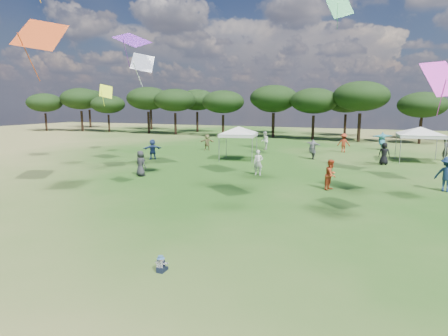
{
  "coord_description": "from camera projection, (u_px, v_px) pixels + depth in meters",
  "views": [
    {
      "loc": [
        5.88,
        -6.27,
        4.76
      ],
      "look_at": [
        0.72,
        6.0,
        2.47
      ],
      "focal_mm": 30.0,
      "sensor_mm": 36.0,
      "label": 1
    }
  ],
  "objects": [
    {
      "name": "tent_right",
      "position": [
        421.0,
        128.0,
        30.55
      ],
      "size": [
        6.77,
        6.77,
        3.2
      ],
      "rotation": [
        0.0,
        0.0,
        0.08
      ],
      "color": "gray",
      "rests_on": "ground"
    },
    {
      "name": "tree_line",
      "position": [
        355.0,
        99.0,
        49.99
      ],
      "size": [
        108.78,
        17.63,
        7.77
      ],
      "color": "black",
      "rests_on": "ground"
    },
    {
      "name": "festival_crowd",
      "position": [
        325.0,
        150.0,
        31.58
      ],
      "size": [
        28.44,
        23.19,
        1.93
      ],
      "color": "navy",
      "rests_on": "ground"
    },
    {
      "name": "ground",
      "position": [
        96.0,
        310.0,
        8.75
      ],
      "size": [
        140.0,
        140.0,
        0.0
      ],
      "primitive_type": "plane",
      "color": "#285319",
      "rests_on": "ground"
    },
    {
      "name": "toddler",
      "position": [
        161.0,
        265.0,
        10.69
      ],
      "size": [
        0.33,
        0.37,
        0.49
      ],
      "rotation": [
        0.0,
        0.0,
        0.06
      ],
      "color": "black",
      "rests_on": "ground"
    },
    {
      "name": "tent_left",
      "position": [
        239.0,
        128.0,
        31.59
      ],
      "size": [
        5.84,
        5.84,
        3.17
      ],
      "rotation": [
        0.0,
        0.0,
        0.18
      ],
      "color": "gray",
      "rests_on": "ground"
    }
  ]
}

